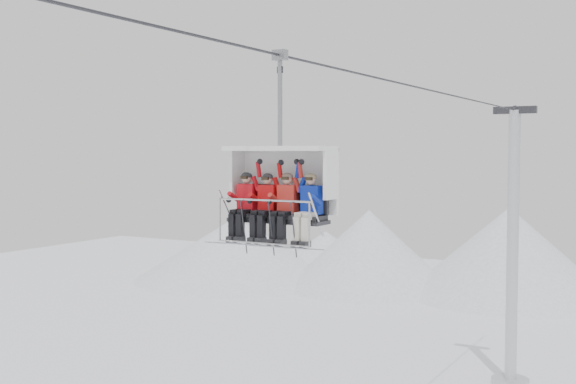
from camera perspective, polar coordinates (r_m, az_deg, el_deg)
The scene contains 8 objects.
ridgeline at distance 56.80m, azimuth 19.98°, elevation -5.59°, with size 72.00×21.00×7.00m.
lift_tower_right at distance 36.59m, azimuth 17.30°, elevation -5.65°, with size 2.00×1.80×13.48m.
haul_cable at distance 15.50m, azimuth 0.00°, elevation 10.62°, with size 0.06×0.06×50.00m, color #303035.
chairlift_carrier at distance 15.19m, azimuth -0.40°, elevation 0.79°, with size 2.31×1.17×3.98m.
skier_far_left at distance 15.35m, azimuth -3.45°, elevation -0.92°, with size 0.40×1.69×1.58m.
skier_center_left at distance 15.08m, azimuth -1.79°, elevation -1.02°, with size 0.39×1.69×1.56m.
skier_center_right at distance 14.84m, azimuth -0.21°, elevation -1.06°, with size 0.40×1.69×1.58m.
skier_far_right at distance 14.57m, azimuth 1.68°, elevation -1.14°, with size 0.40×1.69×1.58m.
Camera 1 is at (7.56, -13.37, 11.29)m, focal length 45.00 mm.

